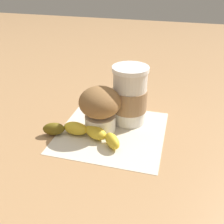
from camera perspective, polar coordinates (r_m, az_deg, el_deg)
ground_plane at (r=0.64m, az=0.00°, el=-4.32°), size 3.00×3.00×0.00m
paper_napkin at (r=0.64m, az=0.00°, el=-4.26°), size 0.26×0.26×0.00m
coffee_cup at (r=0.65m, az=3.85°, el=3.44°), size 0.09×0.09×0.15m
muffin at (r=0.62m, az=-2.52°, el=1.24°), size 0.10×0.10×0.11m
banana at (r=0.61m, az=-6.10°, el=-4.36°), size 0.08×0.20×0.03m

